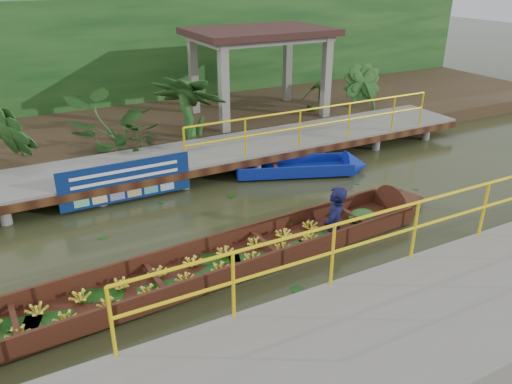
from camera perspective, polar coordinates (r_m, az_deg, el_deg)
name	(u,v)px	position (r m, az deg, el deg)	size (l,w,h in m)	color
ground	(275,225)	(10.55, 2.15, -3.77)	(80.00, 80.00, 0.00)	#293018
land_strip	(162,124)	(16.91, -10.70, 7.69)	(30.00, 8.00, 0.45)	#34281A
far_dock	(211,154)	(13.18, -5.19, 4.36)	(16.00, 2.06, 1.66)	slate
near_dock	(473,310)	(8.31, 23.52, -12.26)	(18.00, 2.40, 1.73)	slate
pavilion	(259,41)	(16.40, 0.37, 16.88)	(4.40, 3.00, 3.00)	slate
foliage_backdrop	(136,57)	(18.86, -13.57, 14.73)	(30.00, 0.80, 4.00)	#133C16
vendor_boat	(230,254)	(9.06, -2.97, -7.14)	(10.81, 1.69, 2.30)	#37160F
moored_blue_boat	(325,167)	(13.26, 7.89, 2.83)	(3.58, 2.09, 0.83)	navy
blue_banner	(126,181)	(11.62, -14.60, 1.22)	(2.98, 0.04, 0.93)	navy
tropical_plants	(179,105)	(14.55, -8.80, 9.78)	(14.47, 1.47, 1.84)	#133C16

